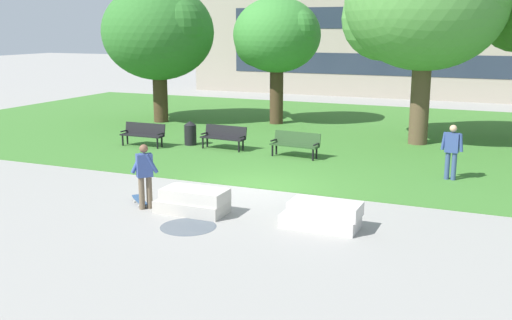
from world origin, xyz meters
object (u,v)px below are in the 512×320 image
concrete_block_left (322,215)px  park_bench_near_left (296,143)px  person_skateboarder (145,173)px  park_bench_near_right (224,136)px  skateboard (141,201)px  person_bystander_near_lawn (452,149)px  concrete_block_center (193,201)px  trash_bin (190,133)px  park_bench_far_left (143,133)px

concrete_block_left → park_bench_near_left: bearing=114.0°
person_skateboarder → park_bench_near_right: (-1.49, 7.70, -0.43)m
park_bench_near_right → skateboard: bearing=-81.3°
park_bench_near_left → person_bystander_near_lawn: (5.48, -1.22, 0.44)m
park_bench_near_left → concrete_block_center: bearing=-91.6°
concrete_block_center → trash_bin: 8.94m
skateboard → trash_bin: trash_bin is taller
concrete_block_center → park_bench_near_right: 8.04m
concrete_block_center → park_bench_near_right: (-2.81, 7.53, 0.23)m
concrete_block_left → park_bench_far_left: bearing=144.6°
concrete_block_center → concrete_block_left: size_ratio=0.99×
concrete_block_left → person_bystander_near_lawn: size_ratio=1.08×
skateboard → person_bystander_near_lawn: size_ratio=0.53×
park_bench_near_left → park_bench_near_right: same height
skateboard → concrete_block_center: bearing=-4.3°
park_bench_far_left → trash_bin: bearing=30.5°
concrete_block_left → person_bystander_near_lawn: bearing=68.4°
concrete_block_center → park_bench_far_left: size_ratio=1.01×
skateboard → trash_bin: bearing=109.7°
park_bench_near_right → trash_bin: (-1.61, 0.23, -0.04)m
concrete_block_center → park_bench_far_left: 9.10m
park_bench_near_right → concrete_block_center: bearing=-69.6°
person_skateboarder → park_bench_near_right: person_skateboarder is taller
skateboard → park_bench_near_left: size_ratio=0.49×
park_bench_near_right → park_bench_far_left: 3.27m
person_skateboarder → person_bystander_near_lawn: size_ratio=1.00×
trash_bin → park_bench_near_right: bearing=-8.2°
skateboard → trash_bin: size_ratio=0.94×
person_skateboarder → trash_bin: (-3.10, 7.93, -0.46)m
concrete_block_left → trash_bin: (-7.78, 7.59, 0.20)m
person_skateboarder → park_bench_near_left: (1.52, 7.42, -0.43)m
concrete_block_left → trash_bin: bearing=135.7°
park_bench_near_left → park_bench_near_right: (-3.01, 0.28, 0.00)m
concrete_block_center → concrete_block_left: (3.36, 0.17, 0.00)m
park_bench_near_left → park_bench_near_right: 3.02m
concrete_block_left → park_bench_near_right: park_bench_near_right is taller
concrete_block_left → park_bench_far_left: park_bench_far_left is taller
concrete_block_center → park_bench_far_left: bearing=131.3°
concrete_block_left → park_bench_far_left: size_ratio=1.02×
concrete_block_left → park_bench_far_left: 11.49m
concrete_block_left → park_bench_near_left: (-3.16, 7.08, 0.23)m
park_bench_far_left → skateboard: bearing=-57.2°
skateboard → person_skateboarder: bearing=-38.3°
skateboard → park_bench_near_left: park_bench_near_left is taller
skateboard → park_bench_near_right: size_ratio=0.49×
person_skateboarder → person_bystander_near_lawn: person_bystander_near_lawn is taller
concrete_block_center → concrete_block_left: 3.37m
concrete_block_center → park_bench_near_left: size_ratio=0.99×
person_bystander_near_lawn → person_skateboarder: bearing=-138.5°
trash_bin → skateboard: bearing=-70.3°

